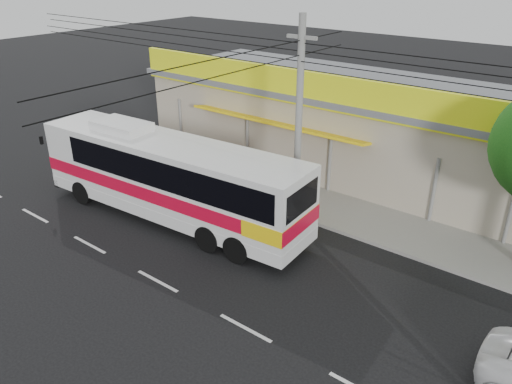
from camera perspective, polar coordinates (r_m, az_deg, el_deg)
ground at (r=19.65m, az=-5.73°, el=-6.77°), size 120.00×120.00×0.00m
sidewalk at (r=23.72m, az=4.21°, el=-0.53°), size 30.00×3.20×0.15m
lane_markings at (r=18.25m, az=-11.18°, el=-9.97°), size 50.00×0.12×0.01m
storefront_building at (r=27.39m, az=10.92°, el=7.68°), size 22.60×9.20×5.70m
coach_bus at (r=21.15m, az=-9.44°, el=1.89°), size 12.92×3.54×3.93m
motorbike_red at (r=29.56m, az=-14.84°, el=5.25°), size 2.07×1.11×1.03m
motorbike_dark at (r=32.97m, az=-14.09°, el=7.28°), size 1.51×0.50×0.90m
utility_pole at (r=19.40m, az=5.19°, el=15.33°), size 34.00×14.00×8.56m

